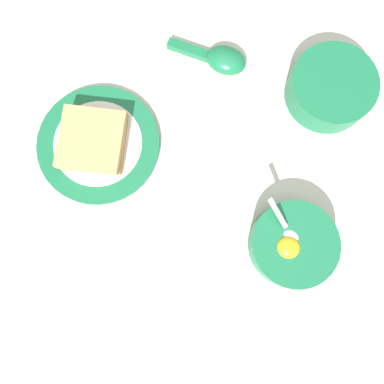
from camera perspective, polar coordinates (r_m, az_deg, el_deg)
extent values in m
plane|color=beige|center=(0.64, 2.64, 3.65)|extent=(3.00, 3.00, 0.00)
cylinder|color=#196B42|center=(0.62, 15.08, -7.71)|extent=(0.14, 0.14, 0.05)
cylinder|color=white|center=(0.61, 15.26, -7.69)|extent=(0.11, 0.11, 0.02)
ellipsoid|color=yellow|center=(0.59, 14.46, -8.15)|extent=(0.03, 0.03, 0.02)
cylinder|color=black|center=(0.60, 14.23, -7.75)|extent=(0.03, 0.03, 0.00)
ellipsoid|color=silver|center=(0.60, 14.82, -6.54)|extent=(0.03, 0.02, 0.01)
cube|color=silver|center=(0.57, 12.95, -3.18)|extent=(0.05, 0.03, 0.03)
cylinder|color=#196B42|center=(0.66, -14.04, 7.08)|extent=(0.21, 0.21, 0.01)
cylinder|color=white|center=(0.66, -14.17, 7.22)|extent=(0.15, 0.15, 0.00)
cube|color=tan|center=(0.65, -14.46, 7.51)|extent=(0.13, 0.14, 0.02)
cube|color=tan|center=(0.63, -15.13, 7.70)|extent=(0.14, 0.14, 0.02)
ellipsoid|color=#196B42|center=(0.69, 5.21, 19.38)|extent=(0.08, 0.06, 0.03)
cube|color=#196B42|center=(0.71, -0.42, 20.80)|extent=(0.08, 0.03, 0.01)
cylinder|color=#196B42|center=(0.70, 20.33, 14.59)|extent=(0.14, 0.14, 0.05)
cylinder|color=white|center=(0.68, 20.78, 15.10)|extent=(0.12, 0.12, 0.02)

